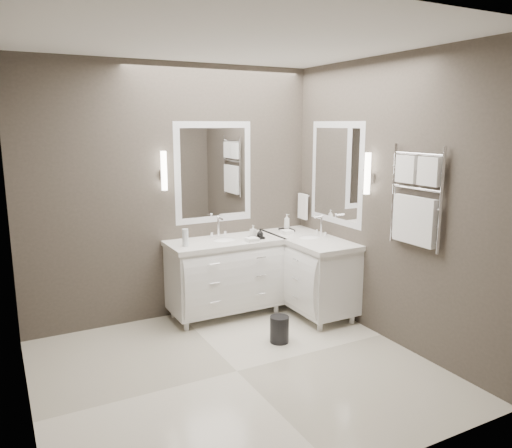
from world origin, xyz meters
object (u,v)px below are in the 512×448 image
vanity_back (225,272)px  waste_bin (279,329)px  towel_ladder (416,203)px  vanity_right (309,269)px

vanity_back → waste_bin: 0.97m
vanity_back → towel_ladder: 2.16m
towel_ladder → waste_bin: (-0.93, 0.73, -1.26)m
vanity_right → vanity_back: bearing=159.6°
vanity_back → towel_ladder: bearing=-55.9°
towel_ladder → vanity_right: bearing=99.8°
towel_ladder → vanity_back: bearing=124.1°
waste_bin → towel_ladder: bearing=-38.2°
vanity_back → towel_ladder: towel_ladder is taller
towel_ladder → waste_bin: size_ratio=3.49×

